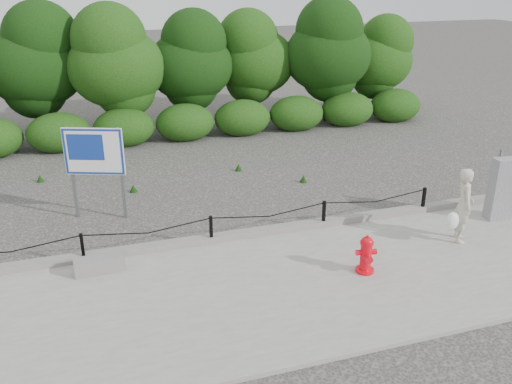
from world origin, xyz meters
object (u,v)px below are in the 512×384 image
at_px(utility_cabinet, 502,189).
at_px(advertising_sign, 94,156).
at_px(pedestrian, 463,206).
at_px(concrete_block, 99,265).
at_px(fire_hydrant, 366,255).

relative_size(utility_cabinet, advertising_sign, 0.73).
height_order(pedestrian, concrete_block, pedestrian).
relative_size(pedestrian, utility_cabinet, 1.00).
bearing_deg(pedestrian, utility_cabinet, -42.41).
relative_size(pedestrian, concrete_block, 1.76).
bearing_deg(advertising_sign, fire_hydrant, -21.90).
bearing_deg(pedestrian, concrete_block, 106.76).
height_order(pedestrian, advertising_sign, advertising_sign).
xyz_separation_m(pedestrian, concrete_block, (-7.12, 0.98, -0.62)).
distance_m(pedestrian, advertising_sign, 7.86).
bearing_deg(utility_cabinet, advertising_sign, 167.46).
bearing_deg(concrete_block, pedestrian, -7.86).
distance_m(fire_hydrant, pedestrian, 2.54).
bearing_deg(utility_cabinet, concrete_block, -175.60).
xyz_separation_m(fire_hydrant, pedestrian, (2.45, 0.54, 0.41)).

